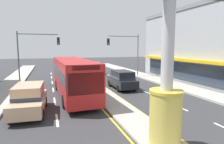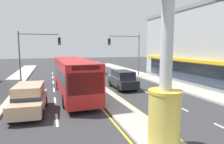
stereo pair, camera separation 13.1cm
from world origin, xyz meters
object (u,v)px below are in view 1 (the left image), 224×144
Objects in this scene: traffic_light_left_side at (34,48)px; suv_near_right_lane at (122,79)px; bus_mid_left_lane at (73,75)px; suv_near_left_lane at (94,68)px; storefront_right at (215,46)px; traffic_light_right_side at (127,48)px; suv_far_right_lane at (29,99)px; district_sign at (167,60)px.

suv_near_right_lane is at bearing -36.02° from traffic_light_left_side.
suv_near_left_lane is at bearing 69.70° from bus_mid_left_lane.
storefront_right is 3.01× the size of traffic_light_right_side.
storefront_right is 4.04× the size of suv_near_left_lane.
suv_near_right_lane is 0.41× the size of bus_mid_left_lane.
suv_near_left_lane is (-3.58, 5.48, -3.26)m from traffic_light_right_side.
storefront_right is at bearing -42.85° from suv_near_left_lane.
storefront_right is at bearing -34.88° from traffic_light_right_side.
storefront_right is 3.97× the size of suv_far_right_lane.
district_sign reaches higher than suv_near_right_lane.
suv_near_left_lane is at bearing 137.15° from storefront_right.
traffic_light_right_side is 1.34× the size of suv_near_right_lane.
storefront_right reaches higher than district_sign.
district_sign is 20.13m from storefront_right.
district_sign is at bearing -71.30° from traffic_light_left_side.
bus_mid_left_lane is at bearing -173.07° from storefront_right.
suv_near_left_lane is at bearing 83.93° from district_sign.
suv_near_right_lane is (-3.59, -7.32, -3.26)m from traffic_light_right_side.
suv_far_right_lane is 20.04m from suv_near_left_lane.
traffic_light_left_side reaches higher than bus_mid_left_lane.
suv_near_right_lane is 12.80m from suv_near_left_lane.
suv_far_right_lane is at bearing -130.26° from bus_mid_left_lane.
bus_mid_left_lane is (3.30, 3.89, 0.88)m from suv_far_right_lane.
district_sign reaches higher than suv_near_left_lane.
traffic_light_left_side reaches higher than suv_near_right_lane.
district_sign reaches higher than traffic_light_right_side.
suv_near_left_lane is (8.56, 18.12, 0.00)m from suv_far_right_lane.
district_sign reaches higher than suv_far_right_lane.
storefront_right is 18.54m from bus_mid_left_lane.
traffic_light_right_side is at bearing 63.89° from suv_near_right_lane.
district_sign reaches higher than traffic_light_left_side.
suv_near_left_lane is 0.41× the size of bus_mid_left_lane.
suv_near_left_lane is at bearing 64.71° from suv_far_right_lane.
district_sign is 1.27× the size of traffic_light_left_side.
suv_near_left_lane is 15.19m from bus_mid_left_lane.
storefront_right is 11.42m from traffic_light_right_side.
bus_mid_left_lane is at bearing 104.05° from district_sign.
storefront_right reaches higher than traffic_light_right_side.
district_sign is 0.42× the size of storefront_right.
bus_mid_left_lane is at bearing 49.74° from suv_far_right_lane.
traffic_light_right_side is 7.32m from suv_near_left_lane.
suv_near_right_lane and suv_far_right_lane have the same top height.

